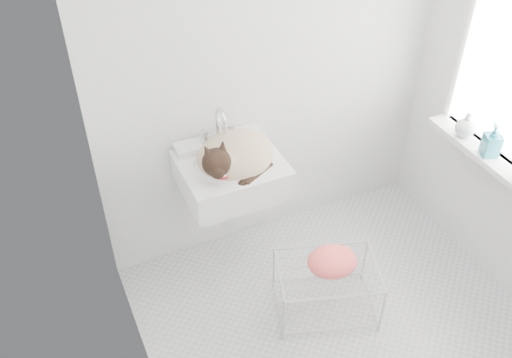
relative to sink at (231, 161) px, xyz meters
name	(u,v)px	position (x,y,z in m)	size (l,w,h in m)	color
floor	(341,328)	(0.38, -0.74, -0.85)	(2.20, 2.00, 0.02)	silver
back_wall	(272,65)	(0.38, 0.26, 0.40)	(2.20, 0.02, 2.50)	silver
left_wall	(130,230)	(-0.72, -0.74, 0.40)	(0.02, 2.00, 2.50)	silver
windowsill	(486,155)	(1.39, -0.54, -0.02)	(0.16, 0.88, 0.04)	white
sink	(231,161)	(0.00, 0.00, 0.00)	(0.58, 0.51, 0.23)	white
faucet	(218,125)	(0.00, 0.18, 0.14)	(0.21, 0.15, 0.21)	silver
cat	(234,157)	(0.01, -0.02, 0.04)	(0.52, 0.46, 0.30)	#CFBA86
wire_rack	(326,291)	(0.36, -0.56, -0.70)	(0.57, 0.40, 0.34)	#BDBDBD
towel	(332,265)	(0.38, -0.57, -0.48)	(0.29, 0.21, 0.12)	#FD9900
bottle_b	(488,154)	(1.38, -0.56, 0.00)	(0.09, 0.09, 0.20)	#1E6E7E
bottle_c	(463,135)	(1.38, -0.34, 0.00)	(0.12, 0.12, 0.16)	silver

